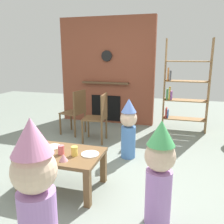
{
  "coord_description": "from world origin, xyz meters",
  "views": [
    {
      "loc": [
        1.07,
        -2.75,
        1.61
      ],
      "look_at": [
        0.15,
        0.4,
        0.8
      ],
      "focal_mm": 38.36,
      "sensor_mm": 36.0,
      "label": 1
    }
  ],
  "objects_px": {
    "dining_chair_left": "(76,110)",
    "paper_cup_near_left": "(61,150)",
    "coffee_table": "(62,159)",
    "paper_plate_rear": "(53,147)",
    "bookshelf": "(183,89)",
    "paper_cup_near_right": "(42,151)",
    "child_in_pink": "(159,171)",
    "child_by_the_chairs": "(129,127)",
    "child_with_cone_hat": "(36,192)",
    "paper_cup_center": "(74,151)",
    "paper_plate_front": "(90,154)",
    "dining_chair_middle": "(99,115)",
    "birthday_cake_slice": "(63,157)"
  },
  "relations": [
    {
      "from": "paper_cup_near_left",
      "to": "dining_chair_left",
      "type": "relative_size",
      "value": 0.12
    },
    {
      "from": "paper_cup_near_left",
      "to": "bookshelf",
      "type": "bearing_deg",
      "value": 64.54
    },
    {
      "from": "child_by_the_chairs",
      "to": "paper_plate_rear",
      "type": "bearing_deg",
      "value": -10.6
    },
    {
      "from": "child_in_pink",
      "to": "dining_chair_left",
      "type": "relative_size",
      "value": 1.15
    },
    {
      "from": "coffee_table",
      "to": "paper_plate_front",
      "type": "height_order",
      "value": "paper_plate_front"
    },
    {
      "from": "paper_cup_near_right",
      "to": "dining_chair_middle",
      "type": "relative_size",
      "value": 0.1
    },
    {
      "from": "child_with_cone_hat",
      "to": "bookshelf",
      "type": "bearing_deg",
      "value": -33.09
    },
    {
      "from": "coffee_table",
      "to": "dining_chair_left",
      "type": "bearing_deg",
      "value": 109.78
    },
    {
      "from": "birthday_cake_slice",
      "to": "child_in_pink",
      "type": "distance_m",
      "value": 1.06
    },
    {
      "from": "bookshelf",
      "to": "paper_cup_near_left",
      "type": "xyz_separation_m",
      "value": [
        -1.34,
        -2.81,
        -0.37
      ]
    },
    {
      "from": "paper_cup_near_right",
      "to": "dining_chair_left",
      "type": "bearing_deg",
      "value": 103.42
    },
    {
      "from": "dining_chair_left",
      "to": "paper_plate_front",
      "type": "bearing_deg",
      "value": 130.04
    },
    {
      "from": "paper_cup_near_right",
      "to": "paper_cup_center",
      "type": "distance_m",
      "value": 0.39
    },
    {
      "from": "paper_cup_center",
      "to": "coffee_table",
      "type": "bearing_deg",
      "value": 170.66
    },
    {
      "from": "bookshelf",
      "to": "paper_cup_near_right",
      "type": "bearing_deg",
      "value": -118.41
    },
    {
      "from": "paper_plate_rear",
      "to": "paper_cup_near_right",
      "type": "bearing_deg",
      "value": -93.87
    },
    {
      "from": "dining_chair_left",
      "to": "paper_cup_near_left",
      "type": "bearing_deg",
      "value": 120.82
    },
    {
      "from": "bookshelf",
      "to": "dining_chair_middle",
      "type": "relative_size",
      "value": 2.11
    },
    {
      "from": "birthday_cake_slice",
      "to": "coffee_table",
      "type": "bearing_deg",
      "value": 121.74
    },
    {
      "from": "paper_plate_rear",
      "to": "child_in_pink",
      "type": "distance_m",
      "value": 1.43
    },
    {
      "from": "birthday_cake_slice",
      "to": "dining_chair_middle",
      "type": "bearing_deg",
      "value": 96.75
    },
    {
      "from": "paper_cup_near_left",
      "to": "dining_chair_middle",
      "type": "xyz_separation_m",
      "value": [
        -0.11,
        1.66,
        0.0
      ]
    },
    {
      "from": "paper_cup_near_right",
      "to": "child_in_pink",
      "type": "height_order",
      "value": "child_in_pink"
    },
    {
      "from": "bookshelf",
      "to": "coffee_table",
      "type": "xyz_separation_m",
      "value": [
        -1.35,
        -2.78,
        -0.51
      ]
    },
    {
      "from": "paper_cup_center",
      "to": "paper_plate_rear",
      "type": "height_order",
      "value": "paper_cup_center"
    },
    {
      "from": "bookshelf",
      "to": "paper_plate_front",
      "type": "distance_m",
      "value": 2.94
    },
    {
      "from": "child_with_cone_hat",
      "to": "dining_chair_middle",
      "type": "height_order",
      "value": "child_with_cone_hat"
    },
    {
      "from": "coffee_table",
      "to": "child_by_the_chairs",
      "type": "xyz_separation_m",
      "value": [
        0.57,
        1.09,
        0.12
      ]
    },
    {
      "from": "paper_cup_near_left",
      "to": "child_by_the_chairs",
      "type": "distance_m",
      "value": 1.26
    },
    {
      "from": "bookshelf",
      "to": "paper_plate_front",
      "type": "bearing_deg",
      "value": -110.31
    },
    {
      "from": "paper_cup_near_left",
      "to": "paper_plate_front",
      "type": "bearing_deg",
      "value": 14.29
    },
    {
      "from": "paper_cup_near_left",
      "to": "dining_chair_middle",
      "type": "distance_m",
      "value": 1.67
    },
    {
      "from": "paper_plate_rear",
      "to": "child_by_the_chairs",
      "type": "relative_size",
      "value": 0.21
    },
    {
      "from": "coffee_table",
      "to": "child_with_cone_hat",
      "type": "bearing_deg",
      "value": -71.56
    },
    {
      "from": "paper_plate_front",
      "to": "child_by_the_chairs",
      "type": "relative_size",
      "value": 0.22
    },
    {
      "from": "paper_plate_rear",
      "to": "dining_chair_left",
      "type": "xyz_separation_m",
      "value": [
        -0.49,
        1.77,
        0.05
      ]
    },
    {
      "from": "paper_plate_rear",
      "to": "birthday_cake_slice",
      "type": "height_order",
      "value": "birthday_cake_slice"
    },
    {
      "from": "dining_chair_left",
      "to": "paper_cup_near_right",
      "type": "bearing_deg",
      "value": 114.56
    },
    {
      "from": "child_in_pink",
      "to": "dining_chair_middle",
      "type": "distance_m",
      "value": 2.32
    },
    {
      "from": "coffee_table",
      "to": "paper_plate_rear",
      "type": "bearing_deg",
      "value": 147.11
    },
    {
      "from": "bookshelf",
      "to": "paper_cup_center",
      "type": "height_order",
      "value": "bookshelf"
    },
    {
      "from": "paper_plate_rear",
      "to": "dining_chair_middle",
      "type": "xyz_separation_m",
      "value": [
        0.09,
        1.5,
        0.05
      ]
    },
    {
      "from": "birthday_cake_slice",
      "to": "child_in_pink",
      "type": "xyz_separation_m",
      "value": [
        1.05,
        -0.12,
        0.05
      ]
    },
    {
      "from": "child_in_pink",
      "to": "paper_cup_near_right",
      "type": "bearing_deg",
      "value": 6.18
    },
    {
      "from": "bookshelf",
      "to": "child_with_cone_hat",
      "type": "relative_size",
      "value": 1.6
    },
    {
      "from": "paper_cup_center",
      "to": "child_with_cone_hat",
      "type": "distance_m",
      "value": 1.04
    },
    {
      "from": "coffee_table",
      "to": "paper_plate_rear",
      "type": "relative_size",
      "value": 4.68
    },
    {
      "from": "paper_plate_rear",
      "to": "birthday_cake_slice",
      "type": "xyz_separation_m",
      "value": [
        0.31,
        -0.32,
        0.03
      ]
    },
    {
      "from": "paper_plate_front",
      "to": "paper_plate_rear",
      "type": "xyz_separation_m",
      "value": [
        -0.53,
        0.08,
        0.0
      ]
    },
    {
      "from": "paper_plate_front",
      "to": "dining_chair_middle",
      "type": "xyz_separation_m",
      "value": [
        -0.44,
        1.58,
        0.05
      ]
    }
  ]
}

